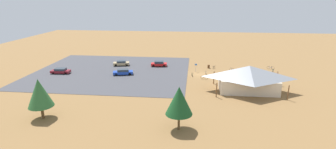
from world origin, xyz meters
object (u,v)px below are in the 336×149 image
Objects in this scene: bicycle_green_near_porch at (192,75)px; visitor_at_bikes at (263,73)px; car_maroon_far_end at (61,71)px; lot_sign at (196,66)px; bicycle_yellow_edge_north at (257,71)px; visitor_by_pavilion at (232,75)px; car_blue_by_curb at (123,72)px; bicycle_black_yard_center at (214,67)px; bicycle_silver_near_sign at (232,70)px; trash_bin at (209,67)px; bicycle_orange_lone_west at (264,73)px; bicycle_silver_lone_east at (206,73)px; bicycle_red_yard_front at (277,74)px; bicycle_teal_yard_left at (273,71)px; bicycle_orange_edge_south at (225,73)px; car_tan_back_corner at (121,63)px; bicycle_blue_yard_right at (271,68)px; pine_west at (179,101)px; pine_east at (39,93)px; bicycle_white_trailside at (204,78)px; car_red_inner_stall at (159,64)px; bike_pavilion at (249,77)px; visitor_near_lot at (281,82)px; bicycle_purple_back_row at (251,69)px.

visitor_at_bikes is at bearing -175.50° from bicycle_green_near_porch.
lot_sign is at bearing -171.20° from car_maroon_far_end.
visitor_by_pavilion reaches higher than bicycle_yellow_edge_north.
car_blue_by_curb is 3.09× the size of visitor_at_bikes.
bicycle_yellow_edge_north is 0.91× the size of visitor_at_bikes.
bicycle_silver_near_sign reaches higher than bicycle_black_yard_center.
trash_bin is 0.53× the size of visitor_by_pavilion.
bicycle_orange_lone_west is 9.16m from visitor_by_pavilion.
bicycle_red_yard_front is (-17.43, -1.26, 0.03)m from bicycle_silver_lone_east.
bicycle_teal_yard_left is 12.81m from bicycle_orange_edge_south.
trash_bin is 5.21m from lot_sign.
car_tan_back_corner reaches higher than bicycle_green_near_porch.
bicycle_yellow_edge_north is 49.29m from car_maroon_far_end.
bicycle_black_yard_center is 0.84× the size of bicycle_orange_edge_south.
car_blue_by_curb is at bearing 14.47° from lot_sign.
bicycle_blue_yard_right is 1.04× the size of visitor_at_bikes.
pine_west is 3.88× the size of visitor_by_pavilion.
bicycle_red_yard_front is at bearing 177.50° from lot_sign.
visitor_at_bikes is (-39.94, -26.22, -3.39)m from pine_east.
car_blue_by_curb is 26.12m from visitor_by_pavilion.
bicycle_orange_lone_west is 12.67m from bicycle_black_yard_center.
bicycle_white_trailside is (-25.98, -22.89, -3.87)m from pine_east.
car_red_inner_stall is at bearing -9.49° from bicycle_red_yard_front.
trash_bin is 0.14× the size of pine_west.
car_tan_back_corner reaches higher than trash_bin.
car_blue_by_curb reaches higher than bicycle_orange_edge_south.
car_blue_by_curb reaches higher than car_maroon_far_end.
bike_pavilion is 9.77× the size of bicycle_orange_lone_west.
bicycle_orange_lone_west is 1.95m from visitor_at_bikes.
bicycle_orange_edge_south is 28.31m from car_tan_back_corner.
bicycle_black_yard_center is at bearing -7.98° from bicycle_teal_yard_left.
visitor_near_lot reaches higher than bicycle_orange_lone_west.
car_red_inner_stall is at bearing -39.93° from bike_pavilion.
bicycle_yellow_edge_north is 0.32× the size of car_tan_back_corner.
bicycle_black_yard_center is 12.78m from visitor_at_bikes.
car_red_inner_stall reaches higher than car_tan_back_corner.
bicycle_green_near_porch is at bearing 8.45° from bicycle_red_yard_front.
car_maroon_far_end is at bearing 2.17° from bicycle_green_near_porch.
bicycle_teal_yard_left is at bearing 167.29° from bicycle_purple_back_row.
visitor_at_bikes is at bearing -146.71° from pine_east.
car_red_inner_stall reaches higher than bicycle_blue_yard_right.
car_red_inner_stall is at bearing -3.16° from bicycle_purple_back_row.
bicycle_white_trailside is (1.50, 9.77, -0.06)m from trash_bin.
car_red_inner_stall reaches higher than bicycle_teal_yard_left.
lot_sign reaches higher than visitor_at_bikes.
bicycle_yellow_edge_north is (4.13, 0.98, -0.03)m from bicycle_teal_yard_left.
bike_pavilion is at bearing 169.85° from car_maroon_far_end.
visitor_at_bikes reaches higher than bicycle_black_yard_center.
car_red_inner_stall is 0.93× the size of car_maroon_far_end.
bicycle_silver_near_sign is at bearing -167.08° from car_blue_by_curb.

